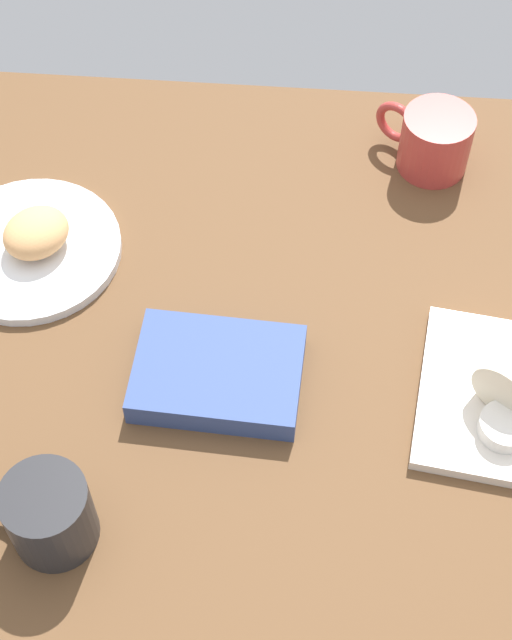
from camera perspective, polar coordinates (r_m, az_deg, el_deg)
dining_table at (r=119.01cm, az=-1.31°, el=-1.61°), size 110.00×90.00×4.00cm
round_plate at (r=127.97cm, az=-13.12°, el=4.08°), size 23.30×23.30×1.40cm
scone_pastry at (r=125.49cm, az=-12.81°, el=5.02°), size 11.35×11.56×4.72cm
sauce_cup at (r=111.40cm, az=14.42°, el=-6.08°), size 5.90×5.90×2.07cm
book_stack at (r=112.59cm, az=-2.25°, el=-3.16°), size 19.95×14.67×3.54cm
coffee_mug at (r=134.70cm, az=10.38°, el=10.36°), size 13.03×10.36×8.63cm
second_mug at (r=103.36cm, az=-12.25°, el=-11.05°), size 14.05×9.08×9.42cm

